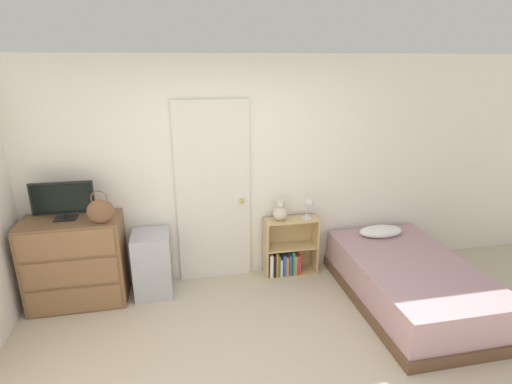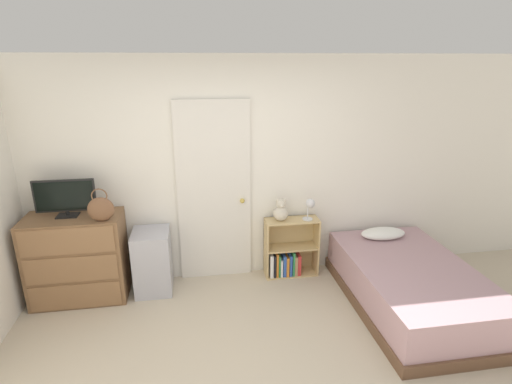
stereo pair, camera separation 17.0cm
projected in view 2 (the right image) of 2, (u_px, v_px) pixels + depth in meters
The scene contains 10 objects.
wall_back at pixel (225, 172), 4.52m from camera, with size 10.00×0.06×2.55m.
door_closed at pixel (214, 193), 4.53m from camera, with size 0.83×0.09×2.09m.
dresser at pixel (78, 258), 4.25m from camera, with size 0.98×0.50×0.95m.
tv at pixel (65, 197), 4.06m from camera, with size 0.60×0.16×0.39m.
handbag at pixel (101, 209), 3.96m from camera, with size 0.26×0.10×0.34m.
storage_bin at pixel (153, 261), 4.43m from camera, with size 0.40×0.44×0.71m.
bookshelf at pixel (288, 254), 4.79m from camera, with size 0.63×0.25×0.71m.
teddy_bear at pixel (281, 211), 4.60m from camera, with size 0.17×0.17×0.27m.
desk_lamp at pixel (310, 205), 4.59m from camera, with size 0.14×0.13×0.26m.
bed at pixel (410, 285), 4.18m from camera, with size 1.19×1.94×0.58m.
Camera 2 is at (-0.35, -2.42, 2.49)m, focal length 28.00 mm.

